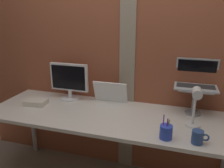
{
  "coord_description": "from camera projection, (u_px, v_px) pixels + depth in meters",
  "views": [
    {
      "loc": [
        0.51,
        -1.66,
        1.63
      ],
      "look_at": [
        -0.06,
        0.18,
        1.01
      ],
      "focal_mm": 36.61,
      "sensor_mm": 36.0,
      "label": 1
    }
  ],
  "objects": [
    {
      "name": "laptop_stand",
      "position": [
        195.0,
        97.0,
        1.98
      ],
      "size": [
        0.28,
        0.22,
        0.24
      ],
      "color": "gray",
      "rests_on": "desk"
    },
    {
      "name": "whiteboard_panel",
      "position": [
        110.0,
        92.0,
        2.24
      ],
      "size": [
        0.34,
        0.08,
        0.22
      ],
      "primitive_type": "cube",
      "rotation": [
        0.31,
        0.0,
        0.0
      ],
      "color": "white",
      "rests_on": "desk"
    },
    {
      "name": "paper_clutter_stack",
      "position": [
        36.0,
        102.0,
        2.21
      ],
      "size": [
        0.22,
        0.16,
        0.05
      ],
      "primitive_type": "cube",
      "rotation": [
        0.0,
        0.0,
        0.12
      ],
      "color": "silver",
      "rests_on": "desk"
    },
    {
      "name": "brick_wall_back",
      "position": [
        127.0,
        48.0,
        2.21
      ],
      "size": [
        3.37,
        0.16,
        2.58
      ],
      "color": "brown",
      "rests_on": "ground_plane"
    },
    {
      "name": "desk_lamp",
      "position": [
        195.0,
        103.0,
        1.7
      ],
      "size": [
        0.12,
        0.2,
        0.34
      ],
      "color": "white",
      "rests_on": "desk"
    },
    {
      "name": "pen_cup",
      "position": [
        166.0,
        132.0,
        1.61
      ],
      "size": [
        0.09,
        0.09,
        0.18
      ],
      "color": "blue",
      "rests_on": "desk"
    },
    {
      "name": "desk",
      "position": [
        109.0,
        121.0,
        2.03
      ],
      "size": [
        2.2,
        0.71,
        0.76
      ],
      "color": "silver",
      "rests_on": "ground_plane"
    },
    {
      "name": "coffee_mug",
      "position": [
        198.0,
        137.0,
        1.56
      ],
      "size": [
        0.12,
        0.08,
        0.1
      ],
      "color": "#2D4C8C",
      "rests_on": "desk"
    },
    {
      "name": "monitor",
      "position": [
        69.0,
        79.0,
        2.3
      ],
      "size": [
        0.4,
        0.18,
        0.37
      ],
      "color": "white",
      "rests_on": "desk"
    },
    {
      "name": "laptop",
      "position": [
        196.0,
        79.0,
        1.99
      ],
      "size": [
        0.36,
        0.25,
        0.24
      ],
      "color": "#ADB2B7",
      "rests_on": "laptop_stand"
    }
  ]
}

